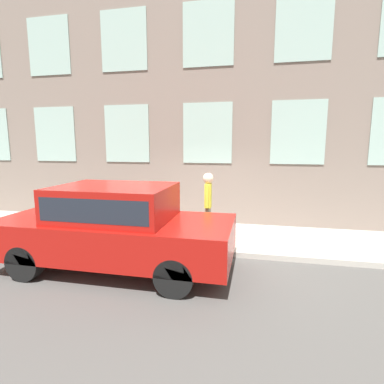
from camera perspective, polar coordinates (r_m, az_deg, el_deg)
The scene contains 6 objects.
ground_plane at distance 7.01m, azimuth -0.57°, elevation -11.74°, with size 80.00×80.00×0.00m, color #514F4C.
sidewalk at distance 8.14m, azimuth 1.38°, elevation -8.29°, with size 2.48×60.00×0.12m.
building_facade at distance 9.26m, azimuth 3.17°, elevation 18.25°, with size 0.33×40.00×7.93m.
fire_hydrant at distance 7.31m, azimuth -3.16°, elevation -6.74°, with size 0.30×0.42×0.74m.
person at distance 7.46m, azimuth 3.08°, elevation -1.46°, with size 0.40×0.27×1.67m.
parked_car_red_near at distance 6.14m, azimuth -14.38°, elevation -5.98°, with size 1.89×4.61×1.70m.
Camera 1 is at (-6.39, -1.45, 2.49)m, focal length 28.00 mm.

